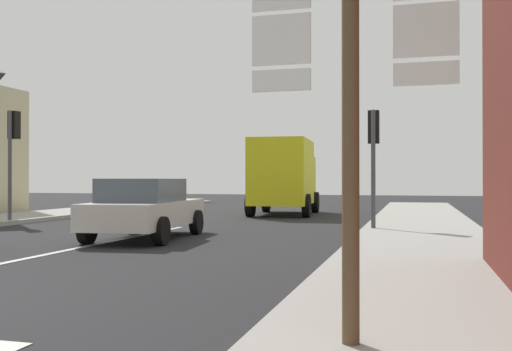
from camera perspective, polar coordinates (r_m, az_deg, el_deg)
name	(u,v)px	position (r m, az deg, el deg)	size (l,w,h in m)	color
ground_plane	(152,233)	(15.92, -10.23, -5.62)	(80.00, 80.00, 0.00)	#232326
sidewalk_right	(425,247)	(12.38, 16.28, -6.79)	(3.16, 44.00, 0.14)	#9E9B96
lane_centre_stripe	(65,251)	(12.45, -18.28, -7.04)	(0.16, 12.00, 0.01)	silver
sedan_far	(145,208)	(14.38, -10.86, -3.14)	(2.24, 4.33, 1.47)	beige
delivery_truck	(284,175)	(23.83, 2.77, 0.08)	(2.76, 5.13, 3.05)	yellow
route_sign_post	(351,122)	(4.72, 9.31, 5.19)	(1.66, 0.14, 3.20)	brown
traffic_light_near_left	(13,140)	(20.44, -22.82, 3.21)	(0.30, 0.49, 3.68)	#47474C
traffic_light_near_right	(374,142)	(16.14, 11.50, 3.24)	(0.30, 0.49, 3.34)	#47474C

